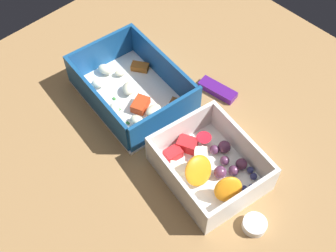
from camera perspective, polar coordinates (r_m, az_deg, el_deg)
name	(u,v)px	position (r cm, az deg, el deg)	size (l,w,h in cm)	color
table_surface	(172,140)	(71.20, 0.57, -1.92)	(80.00, 80.00, 2.00)	#9E7547
pasta_container	(132,90)	(74.07, -4.83, 4.80)	(21.10, 16.23, 6.58)	white
fruit_bowl	(209,166)	(65.32, 5.53, -5.37)	(17.40, 15.38, 5.79)	white
candy_bar	(218,90)	(76.35, 6.65, 4.83)	(7.00, 2.40, 1.20)	#51197A
paper_cup_liner	(254,225)	(63.39, 11.49, -12.82)	(3.48, 3.48, 1.42)	white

